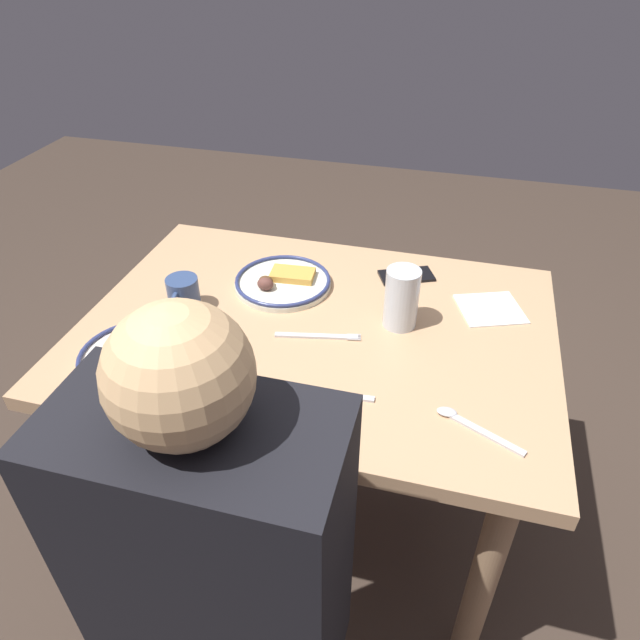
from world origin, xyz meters
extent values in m
plane|color=#3E3027|center=(0.00, 0.00, 0.00)|extent=(6.00, 6.00, 0.00)
cube|color=tan|center=(0.00, 0.00, 0.73)|extent=(1.12, 0.81, 0.04)
cylinder|color=tan|center=(-0.47, -0.31, 0.36)|extent=(0.06, 0.06, 0.72)
cylinder|color=tan|center=(0.47, -0.31, 0.36)|extent=(0.06, 0.06, 0.72)
cylinder|color=tan|center=(-0.47, 0.31, 0.36)|extent=(0.06, 0.06, 0.72)
cylinder|color=tan|center=(0.47, 0.31, 0.36)|extent=(0.06, 0.06, 0.72)
cylinder|color=silver|center=(0.13, -0.14, 0.76)|extent=(0.25, 0.25, 0.01)
torus|color=navy|center=(0.13, -0.14, 0.77)|extent=(0.25, 0.25, 0.01)
cube|color=gold|center=(0.11, -0.17, 0.78)|extent=(0.12, 0.08, 0.02)
ellipsoid|color=brown|center=(0.17, -0.11, 0.78)|extent=(0.04, 0.03, 0.03)
ellipsoid|color=brown|center=(0.16, -0.10, 0.78)|extent=(0.04, 0.03, 0.03)
ellipsoid|color=brown|center=(0.17, -0.11, 0.78)|extent=(0.03, 0.03, 0.03)
cylinder|color=silver|center=(0.35, 0.23, 0.76)|extent=(0.25, 0.25, 0.01)
torus|color=navy|center=(0.35, 0.23, 0.77)|extent=(0.25, 0.25, 0.01)
cylinder|color=tan|center=(0.35, 0.23, 0.77)|extent=(0.13, 0.13, 0.01)
cylinder|color=#D9934B|center=(0.35, 0.23, 0.79)|extent=(0.14, 0.14, 0.01)
cylinder|color=#4C2814|center=(0.35, 0.23, 0.79)|extent=(0.13, 0.13, 0.00)
cylinder|color=#334772|center=(0.34, 0.02, 0.80)|extent=(0.08, 0.08, 0.09)
torus|color=#334772|center=(0.33, 0.05, 0.80)|extent=(0.02, 0.06, 0.06)
cylinder|color=brown|center=(0.34, 0.02, 0.82)|extent=(0.07, 0.07, 0.01)
cylinder|color=silver|center=(-0.19, -0.06, 0.83)|extent=(0.08, 0.08, 0.15)
cylinder|color=black|center=(-0.19, -0.06, 0.81)|extent=(0.07, 0.07, 0.10)
cube|color=black|center=(-0.18, -0.27, 0.76)|extent=(0.16, 0.13, 0.01)
cube|color=white|center=(-0.40, -0.17, 0.76)|extent=(0.19, 0.18, 0.00)
cube|color=silver|center=(-0.01, 0.05, 0.76)|extent=(0.19, 0.05, 0.01)
cube|color=silver|center=(-0.10, 0.04, 0.76)|extent=(0.03, 0.01, 0.00)
cube|color=silver|center=(-0.10, 0.03, 0.76)|extent=(0.03, 0.01, 0.00)
cube|color=silver|center=(-0.10, 0.03, 0.76)|extent=(0.03, 0.01, 0.00)
cube|color=silver|center=(-0.10, 0.02, 0.76)|extent=(0.03, 0.01, 0.00)
cube|color=silver|center=(-0.08, 0.23, 0.76)|extent=(0.20, 0.03, 0.01)
cube|color=silver|center=(0.01, 0.24, 0.76)|extent=(0.09, 0.03, 0.00)
cube|color=silver|center=(-0.40, 0.25, 0.76)|extent=(0.16, 0.09, 0.01)
ellipsoid|color=silver|center=(-0.33, 0.22, 0.76)|extent=(0.04, 0.03, 0.01)
cube|color=black|center=(0.00, 0.62, 0.74)|extent=(0.41, 0.22, 0.61)
sphere|color=#DFB17A|center=(0.00, 0.62, 1.12)|extent=(0.18, 0.18, 0.18)
cylinder|color=#D6AC85|center=(0.00, 0.44, 0.79)|extent=(0.09, 0.09, 0.26)
camera|label=1|loc=(-0.29, 1.07, 1.57)|focal=32.09mm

